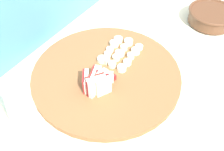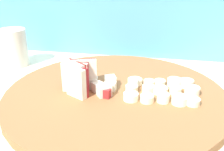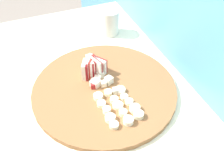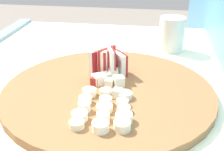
{
  "view_description": "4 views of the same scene",
  "coord_description": "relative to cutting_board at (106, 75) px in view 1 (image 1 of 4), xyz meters",
  "views": [
    {
      "loc": [
        -0.49,
        -0.21,
        1.49
      ],
      "look_at": [
        -0.08,
        0.05,
        0.97
      ],
      "focal_mm": 41.74,
      "sensor_mm": 36.0,
      "label": 1
    },
    {
      "loc": [
        0.01,
        -0.36,
        1.17
      ],
      "look_at": [
        -0.08,
        0.11,
        0.96
      ],
      "focal_mm": 41.09,
      "sensor_mm": 36.0,
      "label": 2
    },
    {
      "loc": [
        0.47,
        -0.11,
        1.51
      ],
      "look_at": [
        -0.08,
        0.11,
        0.97
      ],
      "focal_mm": 43.22,
      "sensor_mm": 36.0,
      "label": 3
    },
    {
      "loc": [
        0.47,
        0.17,
        1.23
      ],
      "look_at": [
        -0.07,
        0.09,
        0.97
      ],
      "focal_mm": 48.3,
      "sensor_mm": 36.0,
      "label": 4
    }
  ],
  "objects": [
    {
      "name": "apple_wedge_fan",
      "position": [
        -0.07,
        -0.01,
        0.04
      ],
      "size": [
        0.06,
        0.09,
        0.06
      ],
      "color": "maroon",
      "rests_on": "cutting_board"
    },
    {
      "name": "cutting_board",
      "position": [
        0.0,
        0.0,
        0.0
      ],
      "size": [
        0.43,
        0.43,
        0.02
      ],
      "primitive_type": "cylinder",
      "color": "brown",
      "rests_on": "tiled_countertop"
    },
    {
      "name": "ceramic_bowl",
      "position": [
        0.42,
        -0.16,
        0.02
      ],
      "size": [
        0.17,
        0.17,
        0.05
      ],
      "color": "brown",
      "rests_on": "tiled_countertop"
    },
    {
      "name": "banana_slice_rows",
      "position": [
        0.09,
        0.01,
        0.01
      ],
      "size": [
        0.14,
        0.11,
        0.02
      ],
      "color": "white",
      "rests_on": "cutting_board"
    },
    {
      "name": "apple_dice_pile",
      "position": [
        -0.02,
        -0.0,
        0.02
      ],
      "size": [
        0.1,
        0.07,
        0.02
      ],
      "color": "white",
      "rests_on": "cutting_board"
    },
    {
      "name": "tile_backsplash",
      "position": [
        0.06,
        0.27,
        -0.28
      ],
      "size": [
        2.4,
        0.04,
        1.31
      ],
      "primitive_type": "cube",
      "color": "#4C8EB2",
      "rests_on": "ground"
    },
    {
      "name": "tiled_countertop",
      "position": [
        0.06,
        -0.08,
        -0.47
      ],
      "size": [
        1.18,
        0.68,
        0.94
      ],
      "color": "beige",
      "rests_on": "ground"
    }
  ]
}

